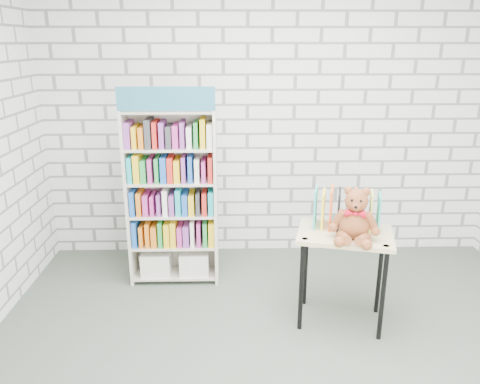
{
  "coord_description": "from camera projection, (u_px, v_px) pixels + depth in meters",
  "views": [
    {
      "loc": [
        -0.41,
        -2.63,
        2.14
      ],
      "look_at": [
        -0.33,
        0.95,
        0.98
      ],
      "focal_mm": 35.0,
      "sensor_mm": 36.0,
      "label": 1
    }
  ],
  "objects": [
    {
      "name": "ground",
      "position": [
        292.0,
        372.0,
        3.17
      ],
      "size": [
        4.5,
        4.5,
        0.0
      ],
      "primitive_type": "plane",
      "color": "#424D41",
      "rests_on": "ground"
    },
    {
      "name": "room_shell",
      "position": [
        303.0,
        108.0,
        2.62
      ],
      "size": [
        4.52,
        4.02,
        2.81
      ],
      "color": "silver",
      "rests_on": "ground"
    },
    {
      "name": "bookshelf",
      "position": [
        173.0,
        196.0,
        4.19
      ],
      "size": [
        0.8,
        0.31,
        1.79
      ],
      "color": "beige",
      "rests_on": "ground"
    },
    {
      "name": "display_table",
      "position": [
        344.0,
        246.0,
        3.57
      ],
      "size": [
        0.8,
        0.64,
        0.76
      ],
      "color": "tan",
      "rests_on": "ground"
    },
    {
      "name": "table_books",
      "position": [
        347.0,
        210.0,
        3.6
      ],
      "size": [
        0.53,
        0.33,
        0.29
      ],
      "color": "#27A9AB",
      "rests_on": "display_table"
    },
    {
      "name": "teddy_bear",
      "position": [
        355.0,
        219.0,
        3.37
      ],
      "size": [
        0.35,
        0.35,
        0.39
      ],
      "color": "brown",
      "rests_on": "display_table"
    }
  ]
}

